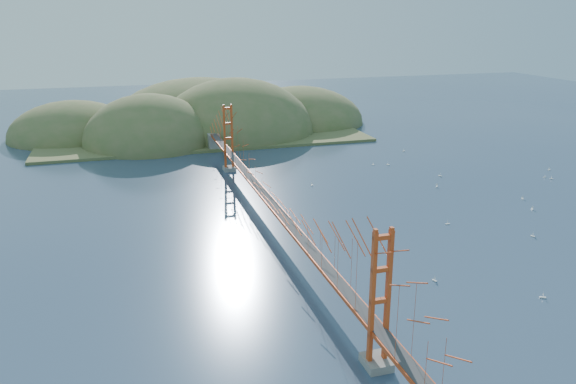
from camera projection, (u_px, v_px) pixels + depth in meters
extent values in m
plane|color=#304461|center=(275.00, 231.00, 71.62)|extent=(320.00, 320.00, 0.00)
cube|color=gray|center=(376.00, 362.00, 44.16)|extent=(2.00, 2.40, 0.70)
cube|color=gray|center=(229.00, 169.00, 98.86)|extent=(2.00, 2.40, 0.70)
cube|color=#C64016|center=(275.00, 207.00, 70.61)|extent=(1.40, 92.00, 0.16)
cube|color=#C64016|center=(275.00, 208.00, 70.67)|extent=(1.33, 92.00, 0.24)
cube|color=#38383A|center=(275.00, 206.00, 70.58)|extent=(1.19, 92.00, 0.03)
cube|color=gray|center=(214.00, 142.00, 113.05)|extent=(2.20, 2.60, 3.30)
cube|color=olive|center=(201.00, 132.00, 129.89)|extent=(70.00, 40.00, 0.60)
ellipsoid|color=olive|center=(150.00, 143.00, 119.38)|extent=(28.00, 28.00, 21.00)
ellipsoid|color=olive|center=(237.00, 132.00, 130.34)|extent=(36.00, 36.00, 25.00)
ellipsoid|color=olive|center=(300.00, 122.00, 142.58)|extent=(32.00, 32.00, 18.00)
ellipsoid|color=olive|center=(74.00, 137.00, 125.92)|extent=(28.00, 28.00, 16.00)
ellipsoid|color=olive|center=(201.00, 122.00, 143.28)|extent=(44.00, 44.00, 22.00)
cube|color=white|center=(532.00, 209.00, 79.37)|extent=(0.41, 0.59, 0.10)
cylinder|color=white|center=(533.00, 207.00, 79.27)|extent=(0.02, 0.02, 0.62)
cube|color=white|center=(543.00, 297.00, 54.81)|extent=(0.62, 0.46, 0.11)
cylinder|color=white|center=(543.00, 294.00, 54.71)|extent=(0.02, 0.02, 0.65)
cube|color=white|center=(533.00, 236.00, 69.80)|extent=(0.34, 0.60, 0.10)
cylinder|color=white|center=(533.00, 234.00, 69.70)|extent=(0.02, 0.02, 0.62)
cube|color=white|center=(404.00, 151.00, 112.48)|extent=(0.58, 0.30, 0.10)
cylinder|color=white|center=(404.00, 150.00, 112.39)|extent=(0.02, 0.02, 0.60)
cube|color=white|center=(312.00, 185.00, 90.38)|extent=(0.49, 0.46, 0.09)
cylinder|color=white|center=(312.00, 184.00, 90.30)|extent=(0.01, 0.01, 0.55)
cube|color=white|center=(373.00, 165.00, 102.57)|extent=(0.49, 0.17, 0.09)
cylinder|color=white|center=(373.00, 163.00, 102.49)|extent=(0.01, 0.01, 0.53)
cube|color=white|center=(437.00, 187.00, 89.61)|extent=(0.58, 0.60, 0.11)
cylinder|color=white|center=(437.00, 185.00, 89.51)|extent=(0.02, 0.02, 0.69)
cube|color=white|center=(388.00, 165.00, 102.56)|extent=(0.54, 0.52, 0.10)
cylinder|color=white|center=(388.00, 163.00, 102.46)|extent=(0.02, 0.02, 0.62)
cube|color=white|center=(447.00, 224.00, 73.85)|extent=(0.58, 0.25, 0.10)
cylinder|color=white|center=(448.00, 222.00, 73.75)|extent=(0.02, 0.02, 0.62)
cube|color=white|center=(551.00, 179.00, 93.90)|extent=(0.53, 0.36, 0.09)
cylinder|color=white|center=(552.00, 177.00, 93.82)|extent=(0.01, 0.01, 0.55)
cube|color=white|center=(522.00, 199.00, 83.83)|extent=(0.30, 0.58, 0.10)
cylinder|color=white|center=(523.00, 197.00, 83.74)|extent=(0.02, 0.02, 0.60)
cube|color=white|center=(544.00, 177.00, 94.80)|extent=(0.50, 0.32, 0.09)
cylinder|color=white|center=(545.00, 176.00, 94.72)|extent=(0.01, 0.01, 0.52)
cube|color=white|center=(434.00, 281.00, 58.26)|extent=(0.32, 0.59, 0.10)
cylinder|color=white|center=(435.00, 278.00, 58.17)|extent=(0.02, 0.02, 0.61)
cube|color=white|center=(440.00, 176.00, 95.51)|extent=(0.47, 0.64, 0.11)
cylinder|color=white|center=(440.00, 174.00, 95.40)|extent=(0.02, 0.02, 0.67)
cube|color=white|center=(549.00, 170.00, 99.04)|extent=(0.56, 0.25, 0.10)
cylinder|color=white|center=(549.00, 168.00, 98.95)|extent=(0.02, 0.02, 0.59)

